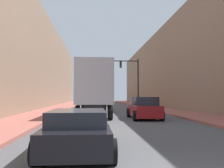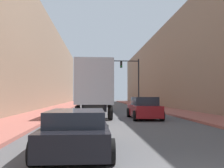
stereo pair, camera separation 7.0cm
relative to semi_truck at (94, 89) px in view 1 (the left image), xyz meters
The scene contains 8 objects.
sidewalk_right 14.12m from the semi_truck, 54.46° to the left, with size 3.33×80.00×0.15m.
sidewalk_left 12.44m from the semi_truck, 112.01° to the left, with size 3.33×80.00×0.15m.
building_right 17.45m from the semi_truck, 41.62° to the left, with size 6.00×80.00×11.72m.
building_left 15.17m from the semi_truck, 129.19° to the left, with size 6.00×80.00×12.62m.
semi_truck is the anchor object (origin of this frame).
sedan_car 14.70m from the semi_truck, 91.91° to the right, with size 2.05×4.21×1.25m.
suv_car 5.72m from the semi_truck, 48.59° to the right, with size 2.07×4.43×1.59m.
traffic_signal_gantry 13.90m from the semi_truck, 70.70° to the left, with size 7.59×0.35×6.93m.
Camera 1 is at (-1.78, -3.52, 1.68)m, focal length 40.00 mm.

